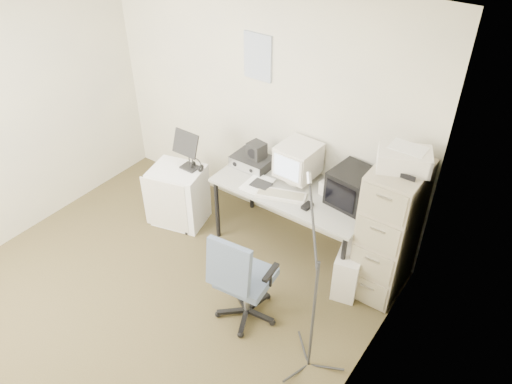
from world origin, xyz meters
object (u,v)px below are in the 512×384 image
Objects in this scene: office_chair at (246,276)px; side_cart at (179,195)px; filing_cabinet at (389,231)px; desk at (292,218)px.

side_cart is (-1.35, 0.65, -0.14)m from office_chair.
filing_cabinet is 0.87× the size of desk.
side_cart is at bearing -170.71° from filing_cabinet.
side_cart is at bearing -164.98° from desk.
desk is at bearing -178.19° from filing_cabinet.
office_chair is (0.15, -0.97, 0.10)m from desk.
office_chair is 1.44× the size of side_cart.
desk is (-0.95, -0.03, -0.29)m from filing_cabinet.
filing_cabinet is 2.00× the size of side_cart.
desk is at bearing 0.64° from side_cart.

